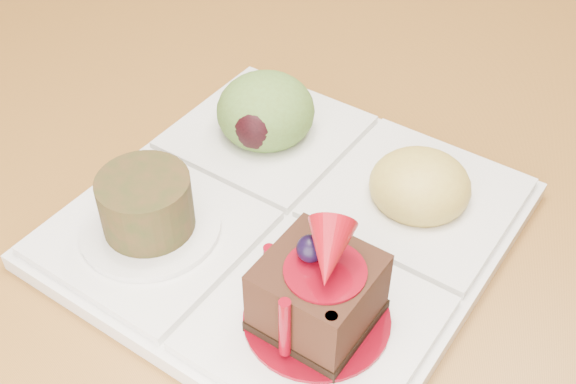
# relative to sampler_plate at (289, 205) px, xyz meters

# --- Properties ---
(ground) EXTENTS (6.00, 6.00, 0.00)m
(ground) POSITION_rel_sampler_plate_xyz_m (0.11, 0.65, -0.77)
(ground) COLOR brown
(sampler_plate) EXTENTS (0.32, 0.32, 0.10)m
(sampler_plate) POSITION_rel_sampler_plate_xyz_m (0.00, 0.00, 0.00)
(sampler_plate) COLOR silver
(sampler_plate) RESTS_ON dining_table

